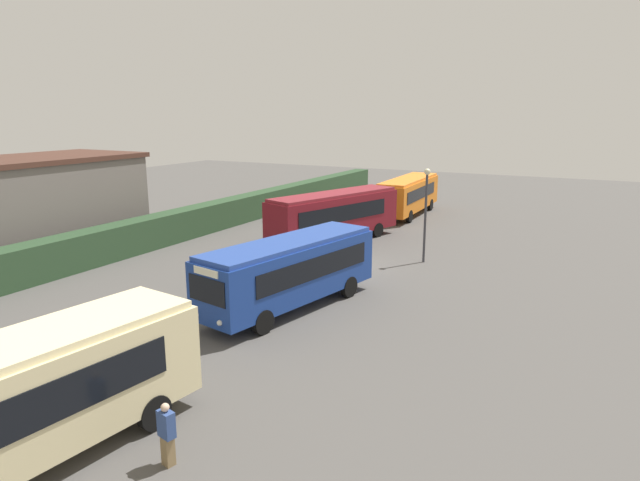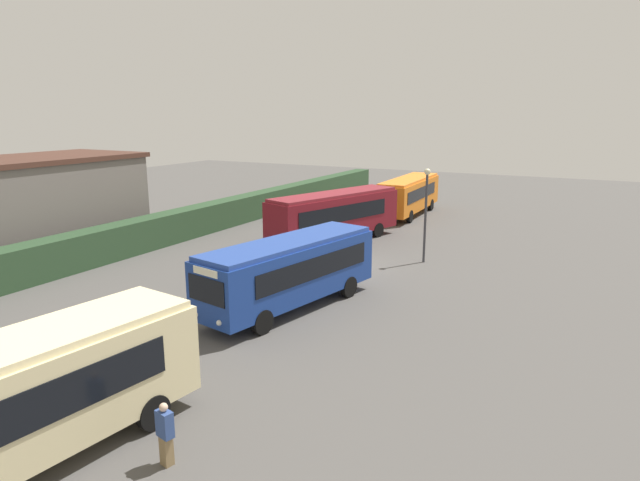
# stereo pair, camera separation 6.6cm
# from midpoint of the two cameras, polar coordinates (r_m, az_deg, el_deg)

# --- Properties ---
(ground_plane) EXTENTS (102.46, 102.46, 0.00)m
(ground_plane) POSITION_cam_midpoint_polar(r_m,az_deg,el_deg) (31.52, 2.16, -2.47)
(ground_plane) COLOR #514F4C
(bus_cream) EXTENTS (9.09, 3.59, 3.29)m
(bus_cream) POSITION_cam_midpoint_polar(r_m,az_deg,el_deg) (15.42, -28.18, -13.93)
(bus_cream) COLOR beige
(bus_cream) RESTS_ON ground_plane
(bus_blue) EXTENTS (9.55, 4.21, 3.11)m
(bus_blue) POSITION_cam_midpoint_polar(r_m,az_deg,el_deg) (24.11, -3.23, -2.99)
(bus_blue) COLOR navy
(bus_blue) RESTS_ON ground_plane
(bus_maroon) EXTENTS (10.54, 5.36, 3.32)m
(bus_maroon) POSITION_cam_midpoint_polar(r_m,az_deg,el_deg) (36.50, 1.47, 2.78)
(bus_maroon) COLOR maroon
(bus_maroon) RESTS_ON ground_plane
(bus_orange) EXTENTS (10.20, 2.70, 3.12)m
(bus_orange) POSITION_cam_midpoint_polar(r_m,az_deg,el_deg) (46.76, 9.10, 4.80)
(bus_orange) COLOR orange
(bus_orange) RESTS_ON ground_plane
(person_left) EXTENTS (0.36, 0.49, 1.67)m
(person_left) POSITION_cam_midpoint_polar(r_m,az_deg,el_deg) (14.70, -15.72, -18.64)
(person_left) COLOR olive
(person_left) RESTS_ON ground_plane
(person_center) EXTENTS (0.50, 0.42, 1.87)m
(person_center) POSITION_cam_midpoint_polar(r_m,az_deg,el_deg) (38.68, -0.78, 2.00)
(person_center) COLOR black
(person_center) RESTS_ON ground_plane
(hedge_row) EXTENTS (63.23, 1.56, 2.00)m
(hedge_row) POSITION_cam_midpoint_polar(r_m,az_deg,el_deg) (38.23, -14.99, 1.42)
(hedge_row) COLOR #2C472B
(hedge_row) RESTS_ON ground_plane
(depot_building) EXTENTS (14.28, 6.87, 5.86)m
(depot_building) POSITION_cam_midpoint_polar(r_m,az_deg,el_deg) (37.55, -28.44, 3.08)
(depot_building) COLOR slate
(depot_building) RESTS_ON ground_plane
(traffic_cone) EXTENTS (0.36, 0.36, 0.60)m
(traffic_cone) POSITION_cam_midpoint_polar(r_m,az_deg,el_deg) (45.35, -0.20, 2.78)
(traffic_cone) COLOR orange
(traffic_cone) RESTS_ON ground_plane
(lamppost) EXTENTS (0.36, 0.36, 5.42)m
(lamppost) POSITION_cam_midpoint_polar(r_m,az_deg,el_deg) (31.78, 10.85, 3.71)
(lamppost) COLOR #38383D
(lamppost) RESTS_ON ground_plane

